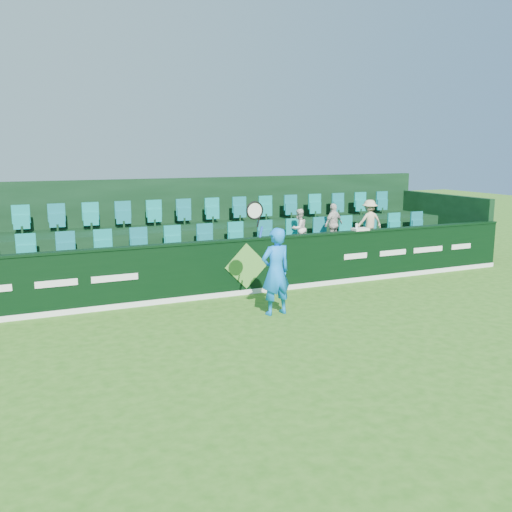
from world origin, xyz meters
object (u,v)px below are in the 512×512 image
spectator_middle (333,224)px  towel (360,229)px  spectator_left (299,228)px  drinks_bottle (357,227)px  tennis_player (275,271)px  spectator_right (369,221)px

spectator_middle → towel: size_ratio=2.79×
spectator_left → drinks_bottle: (1.09, -1.12, 0.12)m
spectator_left → tennis_player: bearing=34.6°
spectator_middle → spectator_right: size_ratio=0.96×
drinks_bottle → spectator_left: bearing=134.2°
tennis_player → spectator_left: 3.72m
tennis_player → drinks_bottle: (3.27, 1.87, 0.51)m
drinks_bottle → towel: bearing=0.0°
tennis_player → spectator_right: 5.40m
tennis_player → spectator_middle: 4.46m
spectator_left → drinks_bottle: spectator_left is taller
spectator_middle → spectator_left: bearing=-17.9°
spectator_middle → towel: bearing=78.1°
spectator_left → spectator_middle: spectator_middle is taller
spectator_right → towel: spectator_right is taller
tennis_player → spectator_middle: tennis_player is taller
tennis_player → spectator_left: tennis_player is taller
spectator_left → towel: 1.65m
spectator_left → spectator_middle: (1.09, 0.00, 0.06)m
spectator_right → towel: bearing=51.1°
towel → spectator_left: bearing=137.2°
tennis_player → spectator_left: bearing=53.8°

